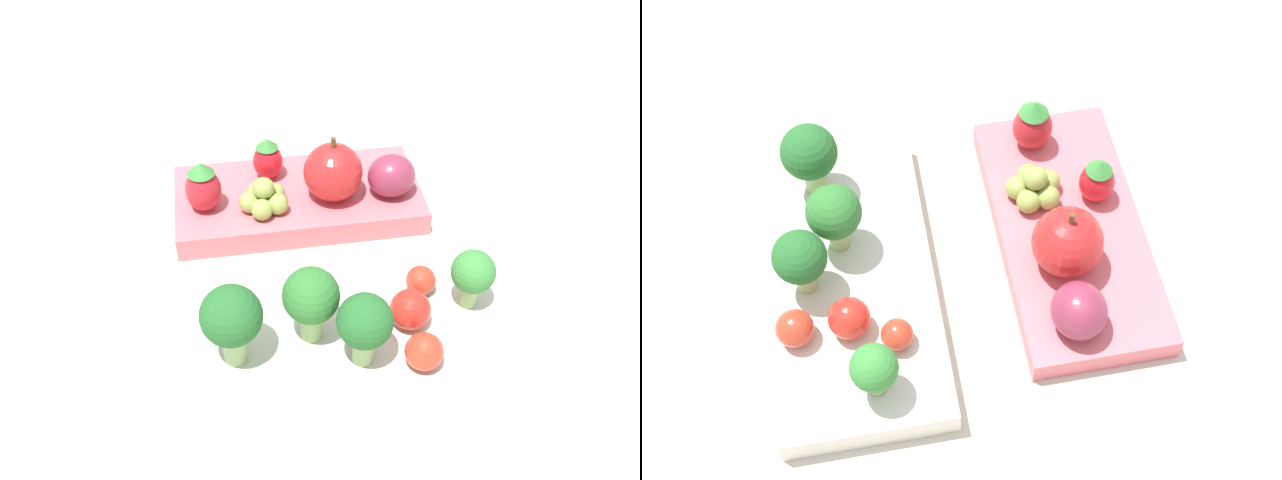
# 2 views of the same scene
# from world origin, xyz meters

# --- Properties ---
(ground_plane) EXTENTS (4.00, 4.00, 0.00)m
(ground_plane) POSITION_xyz_m (0.00, 0.00, 0.00)
(ground_plane) COLOR beige
(bento_box_savoury) EXTENTS (0.23, 0.13, 0.02)m
(bento_box_savoury) POSITION_xyz_m (0.01, 0.08, 0.01)
(bento_box_savoury) COLOR silver
(bento_box_savoury) RESTS_ON ground_plane
(bento_box_fruit) EXTENTS (0.21, 0.11, 0.02)m
(bento_box_fruit) POSITION_xyz_m (0.01, -0.08, 0.01)
(bento_box_fruit) COLOR #DB6670
(bento_box_fruit) RESTS_ON ground_plane
(broccoli_floret_0) EXTENTS (0.04, 0.04, 0.06)m
(broccoli_floret_0) POSITION_xyz_m (0.09, 0.09, 0.06)
(broccoli_floret_0) COLOR #93B770
(broccoli_floret_0) RESTS_ON bento_box_savoury
(broccoli_floret_1) EXTENTS (0.03, 0.03, 0.05)m
(broccoli_floret_1) POSITION_xyz_m (-0.07, 0.08, 0.05)
(broccoli_floret_1) COLOR #93B770
(broccoli_floret_1) RESTS_ON bento_box_savoury
(broccoli_floret_2) EXTENTS (0.04, 0.04, 0.05)m
(broccoli_floret_2) POSITION_xyz_m (0.01, 0.11, 0.06)
(broccoli_floret_2) COLOR #93B770
(broccoli_floret_2) RESTS_ON bento_box_savoury
(broccoli_floret_3) EXTENTS (0.04, 0.04, 0.06)m
(broccoli_floret_3) POSITION_xyz_m (0.04, 0.08, 0.06)
(broccoli_floret_3) COLOR #93B770
(broccoli_floret_3) RESTS_ON bento_box_savoury
(cherry_tomato_0) EXTENTS (0.02, 0.02, 0.02)m
(cherry_tomato_0) POSITION_xyz_m (-0.05, 0.06, 0.03)
(cherry_tomato_0) COLOR red
(cherry_tomato_0) RESTS_ON bento_box_savoury
(cherry_tomato_1) EXTENTS (0.03, 0.03, 0.03)m
(cherry_tomato_1) POSITION_xyz_m (-0.03, 0.09, 0.04)
(cherry_tomato_1) COLOR red
(cherry_tomato_1) RESTS_ON bento_box_savoury
(cherry_tomato_2) EXTENTS (0.02, 0.02, 0.02)m
(cherry_tomato_2) POSITION_xyz_m (-0.03, 0.12, 0.04)
(cherry_tomato_2) COLOR red
(cherry_tomato_2) RESTS_ON bento_box_savoury
(apple) EXTENTS (0.05, 0.05, 0.06)m
(apple) POSITION_xyz_m (-0.01, -0.06, 0.04)
(apple) COLOR red
(apple) RESTS_ON bento_box_fruit
(strawberry_0) EXTENTS (0.03, 0.03, 0.04)m
(strawberry_0) POSITION_xyz_m (0.09, -0.07, 0.04)
(strawberry_0) COLOR red
(strawberry_0) RESTS_ON bento_box_fruit
(strawberry_1) EXTENTS (0.03, 0.03, 0.04)m
(strawberry_1) POSITION_xyz_m (0.03, -0.10, 0.04)
(strawberry_1) COLOR red
(strawberry_1) RESTS_ON bento_box_fruit
(plum) EXTENTS (0.04, 0.04, 0.04)m
(plum) POSITION_xyz_m (-0.06, -0.06, 0.04)
(plum) COLOR #892D47
(plum) RESTS_ON bento_box_fruit
(grape_cluster) EXTENTS (0.04, 0.04, 0.03)m
(grape_cluster) POSITION_xyz_m (0.05, -0.06, 0.03)
(grape_cluster) COLOR #8EA84C
(grape_cluster) RESTS_ON bento_box_fruit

